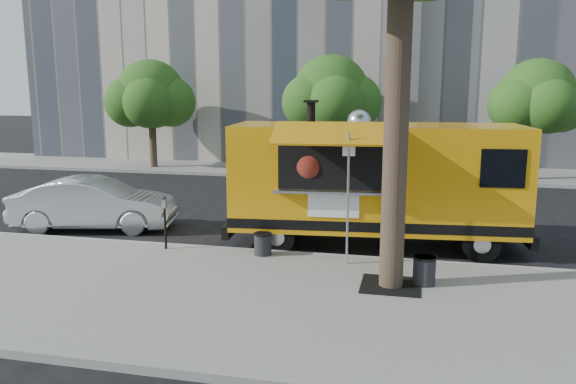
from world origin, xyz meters
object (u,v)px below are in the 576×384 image
sedan (94,204)px  trash_bin_right (424,269)px  food_truck (374,180)px  far_tree_a (151,95)px  parking_meter (165,216)px  trash_bin_left (263,243)px  sign_post (348,191)px  far_tree_b (331,94)px  far_tree_c (537,97)px

sedan → trash_bin_right: sedan is taller
food_truck → trash_bin_right: (1.29, -3.12, -1.31)m
food_truck → trash_bin_right: 3.62m
far_tree_a → parking_meter: (7.00, -13.65, -2.79)m
sedan → trash_bin_left: (5.61, -1.85, -0.32)m
sign_post → trash_bin_right: bearing=-30.9°
food_truck → sedan: bearing=174.7°
food_truck → far_tree_b: bearing=98.4°
food_truck → trash_bin_right: food_truck is taller
far_tree_c → parking_meter: (-11.00, -13.75, -2.74)m
sign_post → sedan: sign_post is taller
far_tree_c → sedan: size_ratio=1.13×
far_tree_c → sedan: bearing=-140.0°
sign_post → food_truck: size_ratio=0.38×
far_tree_b → trash_bin_left: bearing=-88.0°
far_tree_a → sign_post: (11.55, -13.85, -1.93)m
far_tree_c → sedan: (-14.12, -11.85, -2.96)m
far_tree_a → far_tree_c: size_ratio=1.03×
far_tree_b → trash_bin_right: size_ratio=9.31×
parking_meter → trash_bin_right: size_ratio=2.26×
sign_post → parking_meter: 4.64m
far_tree_a → parking_meter: size_ratio=4.01×
far_tree_b → parking_meter: (-2.00, -14.05, -2.85)m
food_truck → sedan: (-8.08, 0.00, -1.01)m
far_tree_a → sign_post: size_ratio=1.79×
sign_post → trash_bin_left: bearing=173.1°
parking_meter → sedan: (-3.12, 1.90, -0.22)m
trash_bin_right → trash_bin_left: bearing=161.3°
trash_bin_left → sign_post: bearing=-6.9°
far_tree_a → trash_bin_right: 20.19m
far_tree_b → parking_meter: bearing=-98.1°
sign_post → food_truck: 2.14m
parking_meter → food_truck: 5.38m
far_tree_b → far_tree_c: size_ratio=1.06×
far_tree_c → trash_bin_left: bearing=-121.8°
sedan → trash_bin_right: (9.37, -3.12, -0.30)m
far_tree_b → far_tree_c: (9.00, -0.30, -0.12)m
food_truck → trash_bin_right: size_ratio=13.19×
far_tree_a → sedan: size_ratio=1.16×
sign_post → sedan: (-7.67, 2.10, -1.09)m
far_tree_b → parking_meter: 14.48m
trash_bin_right → far_tree_a: bearing=131.7°
parking_meter → food_truck: food_truck is taller
far_tree_a → far_tree_b: bearing=2.5°
parking_meter → far_tree_c: bearing=51.3°
parking_meter → food_truck: size_ratio=0.17×
trash_bin_right → food_truck: bearing=112.4°
far_tree_b → trash_bin_left: 14.41m
far_tree_b → parking_meter: size_ratio=4.12×
parking_meter → trash_bin_left: size_ratio=2.50×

